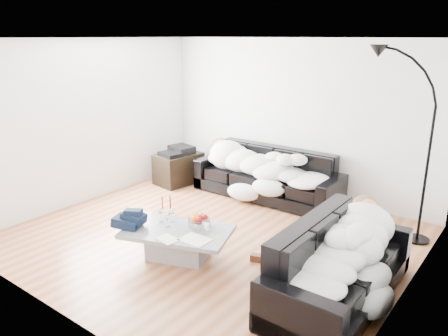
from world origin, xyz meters
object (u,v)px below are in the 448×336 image
Objects in this scene: wine_glass_c at (168,221)px; shoes at (269,258)px; sofa_back at (267,174)px; av_cabinet at (179,168)px; wine_glass_a at (173,215)px; fruit_bowl at (199,220)px; sleeper_back at (266,162)px; sofa_right at (341,263)px; coffee_table at (178,244)px; floor_lamp at (428,161)px; sleeper_right at (342,243)px; candle_right at (170,205)px; stereo at (178,150)px; candle_left at (162,205)px; wine_glass_b at (161,215)px.

wine_glass_c is 1.31m from shoes.
sofa_back is 3.08× the size of av_cabinet.
wine_glass_c is at bearing -87.52° from sofa_back.
sofa_back reaches higher than wine_glass_a.
wine_glass_c is at bearing -140.23° from fruit_bowl.
sleeper_back is at bearing 18.72° from av_cabinet.
sofa_back is at bearing 46.02° from sofa_right.
coffee_table is 0.58× the size of floor_lamp.
wine_glass_a is 0.22× the size of av_cabinet.
sofa_back is 1.43× the size of sleeper_right.
sleeper_back is at bearing 46.71° from sleeper_right.
candle_right is at bearing -94.02° from sofa_back.
floor_lamp reaches higher than coffee_table.
sofa_right is at bearing -180.00° from sleeper_right.
fruit_bowl is 0.38m from wine_glass_c.
sleeper_right is at bearing 0.00° from sofa_right.
wine_glass_c is at bearing -175.46° from coffee_table.
sofa_right is 11.33× the size of wine_glass_a.
av_cabinet is (-2.89, 1.52, 0.23)m from shoes.
stereo reaches higher than coffee_table.
fruit_bowl is 0.63× the size of stereo.
coffee_table is at bearing -27.90° from candle_left.
stereo is at bearing 130.23° from wine_glass_c.
wine_glass_a is (-0.35, -0.10, 0.00)m from fruit_bowl.
floor_lamp is at bearing -3.07° from sleeper_back.
wine_glass_c is 0.41m from candle_right.
shoes is at bearing 12.37° from candle_right.
shoes is 3.31m from stereo.
sofa_back is 9.83× the size of candle_right.
sleeper_right is 1.17m from shoes.
sofa_back is at bearing 46.02° from sleeper_right.
wine_glass_a is (0.05, -2.32, 0.06)m from sofa_back.
candle_left reaches higher than fruit_bowl.
floor_lamp is (4.17, 0.16, 0.49)m from stereo.
wine_glass_a is 0.27m from candle_right.
wine_glass_a is at bearing 37.92° from wine_glass_b.
sofa_back is 3.02m from sofa_right.
sofa_right reaches higher than stereo.
candle_right is (-2.33, -0.06, 0.09)m from sofa_right.
sleeper_right is at bearing 10.16° from wine_glass_c.
wine_glass_b is at bearing -42.85° from av_cabinet.
shoes is 0.18× the size of floor_lamp.
coffee_table is 0.59m from candle_right.
sleeper_right reaches higher than sofa_back.
sofa_back reaches higher than candle_left.
wine_glass_a is 0.44× the size of shoes.
sofa_right is at bearing -19.72° from shoes.
sofa_right is at bearing -94.31° from floor_lamp.
sofa_back is 1.73m from av_cabinet.
floor_lamp reaches higher than fruit_bowl.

